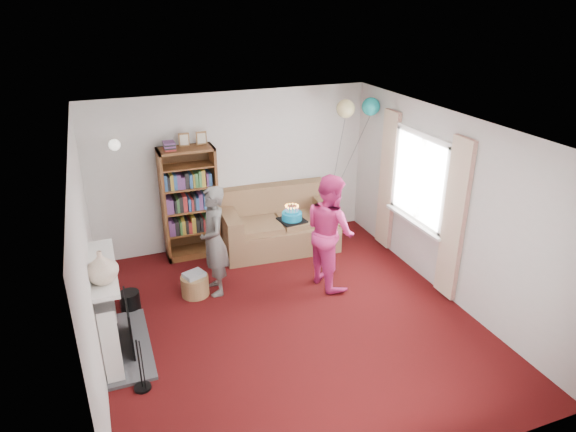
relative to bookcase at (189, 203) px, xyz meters
name	(u,v)px	position (x,y,z in m)	size (l,w,h in m)	color
ground	(290,321)	(0.78, -2.30, -0.87)	(5.00, 5.00, 0.00)	#370908
wall_back	(233,170)	(0.78, 0.21, 0.38)	(4.50, 0.02, 2.50)	silver
wall_left	(87,267)	(-1.48, -2.30, 0.38)	(0.02, 5.00, 2.50)	silver
wall_right	(448,207)	(3.04, -2.30, 0.38)	(0.02, 5.00, 2.50)	silver
ceiling	(290,129)	(0.78, -2.30, 1.64)	(4.50, 5.00, 0.01)	white
fireplace	(113,313)	(-1.31, -2.11, -0.36)	(0.55, 1.80, 1.12)	#3F3F42
window_bay	(418,195)	(2.98, -1.70, 0.33)	(0.14, 2.02, 2.20)	white
wall_sconce	(114,145)	(-0.97, 0.06, 1.01)	(0.16, 0.23, 0.16)	gold
bookcase	(189,203)	(0.00, 0.00, 0.00)	(0.83, 0.42, 1.97)	#472B14
sofa	(277,226)	(1.35, -0.22, -0.51)	(1.84, 0.97, 0.97)	brown
wicker_basket	(195,285)	(-0.22, -1.24, -0.71)	(0.38, 0.38, 0.35)	#A07C4B
person_striped	(214,241)	(0.09, -1.25, -0.09)	(0.57, 0.37, 1.55)	black
person_magenta	(330,231)	(1.65, -1.60, -0.05)	(0.80, 0.62, 1.64)	#D22A75
birthday_cake	(292,216)	(1.08, -1.60, 0.26)	(0.32, 0.32, 0.22)	black
balloons	(358,108)	(2.67, -0.37, 1.35)	(0.89, 0.29, 1.68)	#3F3F3F
mantel_vase	(101,267)	(-1.34, -2.45, 0.43)	(0.33, 0.33, 0.35)	beige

